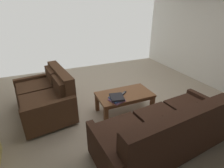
{
  "coord_description": "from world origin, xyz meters",
  "views": [
    {
      "loc": [
        1.38,
        2.67,
        2.0
      ],
      "look_at": [
        0.38,
        0.33,
        0.8
      ],
      "focal_mm": 27.27,
      "sensor_mm": 36.0,
      "label": 1
    }
  ],
  "objects_px": {
    "loveseat_near": "(47,96)",
    "book_stack": "(117,98)",
    "tv_remote": "(124,93)",
    "sofa_main": "(167,131)",
    "coffee_table": "(125,97)"
  },
  "relations": [
    {
      "from": "loveseat_near",
      "to": "tv_remote",
      "type": "xyz_separation_m",
      "value": [
        -1.39,
        0.58,
        0.06
      ]
    },
    {
      "from": "sofa_main",
      "to": "coffee_table",
      "type": "bearing_deg",
      "value": -85.28
    },
    {
      "from": "sofa_main",
      "to": "tv_remote",
      "type": "height_order",
      "value": "sofa_main"
    },
    {
      "from": "loveseat_near",
      "to": "book_stack",
      "type": "distance_m",
      "value": 1.39
    },
    {
      "from": "loveseat_near",
      "to": "coffee_table",
      "type": "xyz_separation_m",
      "value": [
        -1.41,
        0.58,
        -0.01
      ]
    },
    {
      "from": "coffee_table",
      "to": "tv_remote",
      "type": "relative_size",
      "value": 6.92
    },
    {
      "from": "loveseat_near",
      "to": "coffee_table",
      "type": "relative_size",
      "value": 1.42
    },
    {
      "from": "loveseat_near",
      "to": "book_stack",
      "type": "relative_size",
      "value": 4.67
    },
    {
      "from": "sofa_main",
      "to": "coffee_table",
      "type": "height_order",
      "value": "sofa_main"
    },
    {
      "from": "coffee_table",
      "to": "tv_remote",
      "type": "height_order",
      "value": "tv_remote"
    },
    {
      "from": "coffee_table",
      "to": "tv_remote",
      "type": "xyz_separation_m",
      "value": [
        0.02,
        -0.01,
        0.08
      ]
    },
    {
      "from": "tv_remote",
      "to": "sofa_main",
      "type": "bearing_deg",
      "value": 95.7
    },
    {
      "from": "book_stack",
      "to": "tv_remote",
      "type": "relative_size",
      "value": 2.11
    },
    {
      "from": "loveseat_near",
      "to": "coffee_table",
      "type": "bearing_deg",
      "value": 157.47
    },
    {
      "from": "coffee_table",
      "to": "sofa_main",
      "type": "bearing_deg",
      "value": 94.72
    }
  ]
}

